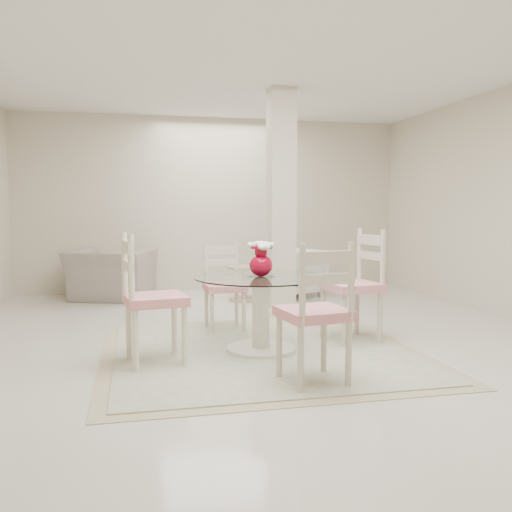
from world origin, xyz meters
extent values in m
plane|color=silver|center=(0.00, 0.00, 0.00)|extent=(7.00, 7.00, 0.00)
cube|color=beige|center=(0.00, 3.50, 1.35)|extent=(6.00, 0.02, 2.70)
cube|color=white|center=(0.00, 0.00, 2.70)|extent=(6.00, 7.00, 0.02)
cube|color=beige|center=(0.50, 1.30, 1.35)|extent=(0.30, 0.30, 2.70)
cube|color=tan|center=(-0.13, -0.35, 0.00)|extent=(2.79, 2.79, 0.01)
cube|color=beige|center=(-0.13, -0.35, 0.01)|extent=(2.56, 2.56, 0.01)
cylinder|color=beige|center=(-0.13, -0.35, 0.02)|extent=(0.62, 0.62, 0.05)
cylinder|color=beige|center=(-0.13, -0.35, 0.36)|extent=(0.16, 0.16, 0.64)
cylinder|color=beige|center=(-0.13, -0.35, 0.66)|extent=(0.26, 0.26, 0.03)
cylinder|color=white|center=(-0.13, -0.35, 0.68)|extent=(1.19, 1.19, 0.01)
ellipsoid|color=#A0041F|center=(-0.13, -0.35, 0.78)|extent=(0.21, 0.21, 0.20)
cylinder|color=#A0041F|center=(-0.13, -0.35, 0.90)|extent=(0.11, 0.11, 0.06)
cylinder|color=#A0041F|center=(-0.13, -0.35, 0.94)|extent=(0.18, 0.18, 0.02)
ellipsoid|color=white|center=(-0.13, -0.35, 0.97)|extent=(0.12, 0.12, 0.05)
ellipsoid|color=white|center=(-0.07, -0.32, 0.95)|extent=(0.12, 0.12, 0.05)
ellipsoid|color=white|center=(-0.19, -0.31, 0.96)|extent=(0.12, 0.12, 0.05)
ellipsoid|color=white|center=(-0.12, -0.41, 0.95)|extent=(0.12, 0.12, 0.05)
ellipsoid|color=white|center=(-0.08, -0.39, 0.96)|extent=(0.12, 0.12, 0.05)
cylinder|color=beige|center=(0.57, -0.01, 0.25)|extent=(0.05, 0.05, 0.50)
cylinder|color=beige|center=(0.64, -0.40, 0.25)|extent=(0.05, 0.05, 0.50)
cylinder|color=beige|center=(0.96, 0.06, 0.25)|extent=(0.05, 0.05, 0.50)
cylinder|color=beige|center=(1.03, -0.33, 0.25)|extent=(0.05, 0.05, 0.50)
cube|color=red|center=(0.80, -0.17, 0.54)|extent=(0.55, 0.55, 0.08)
cube|color=beige|center=(1.02, -0.13, 0.91)|extent=(0.12, 0.44, 0.59)
cylinder|color=beige|center=(-0.47, 0.41, 0.21)|extent=(0.04, 0.04, 0.43)
cylinder|color=beige|center=(-0.13, 0.43, 0.21)|extent=(0.04, 0.04, 0.43)
cylinder|color=beige|center=(-0.48, 0.75, 0.21)|extent=(0.04, 0.04, 0.43)
cylinder|color=beige|center=(-0.15, 0.76, 0.21)|extent=(0.04, 0.04, 0.43)
cube|color=red|center=(-0.31, 0.59, 0.46)|extent=(0.43, 0.43, 0.07)
cube|color=beige|center=(-0.32, 0.77, 0.77)|extent=(0.37, 0.06, 0.50)
cylinder|color=#EFE6C4|center=(-0.84, -0.69, 0.25)|extent=(0.05, 0.05, 0.50)
cylinder|color=#EFE6C4|center=(-0.90, -0.30, 0.25)|extent=(0.05, 0.05, 0.50)
cylinder|color=#EFE6C4|center=(-1.23, -0.74, 0.25)|extent=(0.05, 0.05, 0.50)
cylinder|color=#EFE6C4|center=(-1.29, -0.36, 0.25)|extent=(0.05, 0.05, 0.50)
cube|color=red|center=(-1.07, -0.52, 0.54)|extent=(0.54, 0.54, 0.08)
cube|color=#EFE6C4|center=(-1.28, -0.55, 0.90)|extent=(0.11, 0.44, 0.59)
cylinder|color=beige|center=(0.21, -1.07, 0.24)|extent=(0.05, 0.05, 0.48)
cylinder|color=beige|center=(-0.17, -1.12, 0.24)|extent=(0.05, 0.05, 0.48)
cylinder|color=beige|center=(0.26, -1.44, 0.24)|extent=(0.05, 0.05, 0.48)
cylinder|color=beige|center=(-0.12, -1.49, 0.24)|extent=(0.05, 0.05, 0.48)
cube|color=red|center=(0.04, -1.28, 0.52)|extent=(0.52, 0.52, 0.07)
cube|color=beige|center=(0.07, -1.49, 0.87)|extent=(0.42, 0.10, 0.57)
imported|color=gray|center=(-1.56, 2.88, 0.35)|extent=(1.34, 1.26, 0.71)
imported|color=white|center=(1.03, 2.61, 0.35)|extent=(0.99, 1.00, 0.71)
cylinder|color=tan|center=(0.27, 2.39, 0.02)|extent=(0.44, 0.44, 0.04)
cylinder|color=tan|center=(0.27, 2.39, 0.24)|extent=(0.06, 0.06, 0.42)
cylinder|color=tan|center=(0.27, 2.39, 0.47)|extent=(0.46, 0.46, 0.03)
camera|label=1|loc=(-1.22, -5.00, 1.29)|focal=38.00mm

